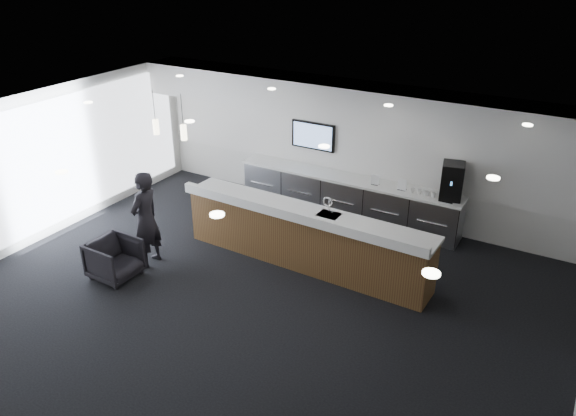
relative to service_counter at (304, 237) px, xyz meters
The scene contains 22 objects.
ground 1.53m from the service_counter, 96.27° to the right, with size 10.00×10.00×0.00m, color black.
ceiling 2.81m from the service_counter, 96.27° to the right, with size 10.00×8.00×0.02m, color black.
back_wall 2.76m from the service_counter, 93.41° to the left, with size 10.00×0.02×3.00m, color silver.
left_wall 5.42m from the service_counter, 164.75° to the right, with size 0.02×8.00×3.00m, color silver.
soffit_bulkhead 2.99m from the service_counter, 94.12° to the left, with size 10.00×0.90×0.70m, color silver.
alcove_panel 2.77m from the service_counter, 93.45° to the left, with size 9.80×0.06×1.40m, color silver.
window_blinds_wall 5.38m from the service_counter, 164.63° to the right, with size 0.04×7.36×2.55m, color silver.
back_credenza 2.24m from the service_counter, 93.95° to the left, with size 5.06×0.66×0.95m.
wall_tv 2.96m from the service_counter, 114.78° to the left, with size 1.05×0.08×0.62m.
pendant_left 3.11m from the service_counter, 166.66° to the right, with size 0.12×0.12×0.30m, color #F9EDC2.
pendant_right 3.71m from the service_counter, 169.46° to the right, with size 0.12×0.12×0.30m, color #F9EDC2.
ceiling_can_lights 2.78m from the service_counter, 96.27° to the right, with size 7.00×5.00×0.02m, color white, non-canonical shape.
service_counter is the anchor object (origin of this frame).
coffee_machine 3.15m from the service_counter, 48.08° to the left, with size 0.51×0.59×0.73m.
info_sign_left 2.25m from the service_counter, 76.75° to the left, with size 0.17×0.02×0.23m, color white.
info_sign_right 2.47m from the service_counter, 63.25° to the left, with size 0.18×0.02×0.24m, color white.
armchair 3.48m from the service_counter, 142.50° to the right, with size 0.79×0.81×0.74m, color black.
lounge_guest 2.95m from the service_counter, 150.56° to the right, with size 0.68×0.45×1.86m, color black.
cup_0 2.81m from the service_counter, 51.02° to the left, with size 0.11×0.11×0.10m, color white.
cup_1 2.72m from the service_counter, 53.34° to the left, with size 0.11×0.11×0.10m, color white.
cup_2 2.64m from the service_counter, 55.81° to the left, with size 0.11×0.11×0.10m, color white.
cup_3 2.57m from the service_counter, 58.43° to the left, with size 0.11×0.11×0.10m, color white.
Camera 1 is at (4.50, -6.70, 5.58)m, focal length 35.00 mm.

